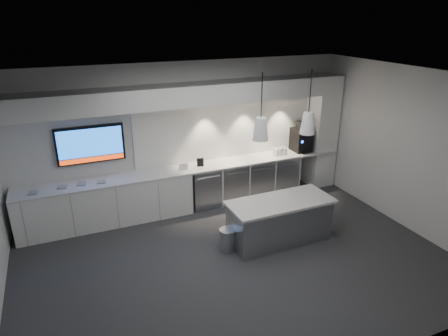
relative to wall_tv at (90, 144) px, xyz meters
name	(u,v)px	position (x,y,z in m)	size (l,w,h in m)	color
floor	(236,261)	(1.90, -2.45, -1.56)	(7.00, 7.00, 0.00)	#323235
ceiling	(238,79)	(1.90, -2.45, 1.44)	(7.00, 7.00, 0.00)	black
wall_back	(186,135)	(1.90, 0.05, -0.06)	(7.00, 7.00, 0.00)	silver
wall_front	(342,267)	(1.90, -4.95, -0.06)	(7.00, 7.00, 0.00)	silver
wall_right	(407,149)	(5.40, -2.45, -0.06)	(7.00, 7.00, 0.00)	silver
back_counter	(192,168)	(1.90, -0.27, -0.68)	(6.80, 0.65, 0.04)	silver
left_base_cabinets	(107,203)	(0.15, -0.27, -1.13)	(3.30, 0.63, 0.86)	white
fridge_unit_a	(204,186)	(2.15, -0.27, -1.13)	(0.60, 0.61, 0.85)	#9B9FA4
fridge_unit_b	(231,182)	(2.78, -0.27, -1.13)	(0.60, 0.61, 0.85)	#9B9FA4
fridge_unit_c	(256,177)	(3.41, -0.27, -1.13)	(0.60, 0.61, 0.85)	#9B9FA4
fridge_unit_d	(281,173)	(4.04, -0.27, -1.13)	(0.60, 0.61, 0.85)	#9B9FA4
backsplash	(239,127)	(3.10, 0.03, -0.01)	(4.60, 0.03, 1.30)	white
soffit	(189,94)	(1.90, -0.25, 0.84)	(6.90, 0.60, 0.40)	white
column	(322,131)	(5.10, -0.25, -0.26)	(0.55, 0.55, 2.60)	white
wall_tv	(90,144)	(0.00, 0.00, 0.00)	(1.25, 0.07, 0.72)	black
island	(279,221)	(2.89, -2.16, -1.16)	(1.88, 0.82, 0.80)	#9B9FA4
bin	(227,240)	(1.91, -2.08, -1.36)	(0.28, 0.28, 0.40)	#9B9FA4
coffee_machine	(301,139)	(4.55, -0.25, -0.38)	(0.39, 0.55, 0.69)	black
sign_black	(200,162)	(2.08, -0.29, -0.57)	(0.14, 0.02, 0.18)	black
sign_white	(183,167)	(1.70, -0.34, -0.59)	(0.18, 0.02, 0.14)	silver
cup_cluster	(280,151)	(3.96, -0.31, -0.58)	(0.29, 0.19, 0.16)	white
tray_a	(33,193)	(-1.09, -0.36, -0.65)	(0.16, 0.16, 0.03)	#999999
tray_b	(62,187)	(-0.60, -0.31, -0.65)	(0.16, 0.16, 0.03)	#999999
tray_c	(82,184)	(-0.26, -0.29, -0.65)	(0.16, 0.16, 0.03)	#999999
tray_d	(101,182)	(0.09, -0.34, -0.65)	(0.16, 0.16, 0.03)	#999999
pendant_left	(261,129)	(2.44, -2.16, 0.59)	(0.26, 0.26, 1.07)	white
pendant_right	(308,123)	(3.34, -2.16, 0.59)	(0.26, 0.26, 1.07)	white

